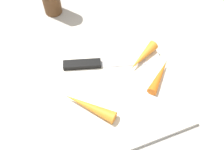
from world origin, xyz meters
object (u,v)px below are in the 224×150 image
object	(u,v)px
carrot_shortest	(143,56)
carrot_medium	(159,76)
knife	(88,64)
cutting_board	(112,76)
carrot_longest	(89,106)

from	to	relation	value
carrot_shortest	carrot_medium	distance (m)	0.07
carrot_shortest	knife	bearing A→B (deg)	-43.08
cutting_board	knife	distance (m)	0.07
knife	carrot_medium	xyz separation A→B (m)	(-0.09, -0.14, 0.01)
carrot_longest	carrot_medium	size ratio (longest dim) A/B	1.27
cutting_board	carrot_medium	xyz separation A→B (m)	(-0.05, -0.10, 0.02)
knife	carrot_longest	distance (m)	0.12
cutting_board	knife	size ratio (longest dim) A/B	1.82
knife	carrot_medium	size ratio (longest dim) A/B	2.04
cutting_board	carrot_shortest	distance (m)	0.09
cutting_board	carrot_medium	distance (m)	0.11
cutting_board	carrot_medium	size ratio (longest dim) A/B	3.72
knife	carrot_longest	xyz separation A→B (m)	(-0.11, 0.03, 0.01)
knife	carrot_shortest	size ratio (longest dim) A/B	2.13
knife	carrot_shortest	bearing A→B (deg)	3.41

